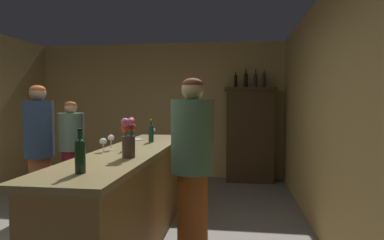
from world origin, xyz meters
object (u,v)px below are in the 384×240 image
wine_glass_rear (152,130)px  flower_arrangement (128,137)px  wine_glass_mid (103,142)px  display_bottle_center (256,80)px  cheese_plate (135,140)px  wine_bottle_merlot (80,153)px  wine_bottle_malbec (151,132)px  display_cabinet (250,133)px  display_bottle_left (236,80)px  bar_counter (132,197)px  display_bottle_midleft (246,79)px  patron_in_grey (39,152)px  wine_bottle_rose (130,137)px  display_bottle_midright (264,79)px  wine_glass_front (111,139)px  patron_near_entrance (71,147)px  bartender (193,164)px

wine_glass_rear → flower_arrangement: size_ratio=0.39×
wine_glass_mid → display_bottle_center: display_bottle_center is taller
cheese_plate → wine_bottle_merlot: bearing=-83.4°
wine_bottle_merlot → wine_bottle_malbec: wine_bottle_merlot is taller
display_cabinet → display_bottle_left: display_bottle_left is taller
bar_counter → display_bottle_midleft: size_ratio=8.81×
wine_bottle_merlot → wine_bottle_malbec: size_ratio=1.09×
wine_glass_mid → display_bottle_midleft: display_bottle_midleft is taller
wine_bottle_malbec → wine_glass_rear: size_ratio=2.05×
flower_arrangement → display_bottle_midleft: bearing=72.3°
cheese_plate → patron_in_grey: patron_in_grey is taller
wine_bottle_malbec → cheese_plate: 0.34m
wine_bottle_merlot → wine_glass_mid: (-0.23, 0.95, -0.04)m
wine_bottle_rose → display_bottle_midright: display_bottle_midright is taller
wine_glass_rear → display_bottle_center: display_bottle_center is taller
bar_counter → wine_glass_front: wine_glass_front is taller
flower_arrangement → patron_near_entrance: bearing=129.2°
wine_bottle_malbec → patron_in_grey: (-1.18, -0.46, -0.20)m
wine_bottle_malbec → display_bottle_center: bearing=59.6°
display_cabinet → wine_glass_mid: (-1.55, -3.17, 0.19)m
wine_bottle_malbec → wine_glass_rear: wine_bottle_malbec is taller
display_cabinet → patron_in_grey: display_cabinet is taller
wine_glass_mid → display_bottle_midright: bearing=60.4°
flower_arrangement → bartender: (0.55, 0.16, -0.26)m
wine_glass_mid → flower_arrangement: 0.47m
display_bottle_left → bartender: 3.47m
wine_glass_mid → flower_arrangement: size_ratio=0.38×
display_bottle_left → display_cabinet: bearing=0.0°
wine_bottle_merlot → cheese_plate: wine_bottle_merlot is taller
cheese_plate → display_bottle_midright: size_ratio=0.59×
wine_glass_front → wine_glass_rear: size_ratio=1.13×
display_bottle_midright → wine_glass_front: bearing=-120.2°
bartender → wine_glass_rear: bearing=-55.1°
bar_counter → patron_in_grey: bearing=171.9°
cheese_plate → wine_glass_front: bearing=-88.4°
bar_counter → wine_glass_rear: size_ratio=22.17×
display_bottle_midleft → flower_arrangement: bearing=-107.7°
flower_arrangement → display_bottle_midleft: size_ratio=1.02×
flower_arrangement → wine_bottle_merlot: bearing=-100.8°
display_bottle_midright → patron_in_grey: size_ratio=0.19×
display_cabinet → bartender: (-0.64, -3.31, 0.02)m
wine_bottle_merlot → display_bottle_center: bearing=71.1°
flower_arrangement → cheese_plate: (-0.35, 1.31, -0.18)m
cheese_plate → display_bottle_left: size_ratio=0.62×
display_bottle_left → bartender: (-0.37, -3.31, -0.97)m
cheese_plate → display_bottle_midright: display_bottle_midright is taller
wine_bottle_rose → wine_bottle_merlot: bearing=-88.5°
patron_near_entrance → bartender: bartender is taller
display_bottle_center → patron_in_grey: bearing=-132.4°
wine_glass_front → display_bottle_midleft: size_ratio=0.45×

